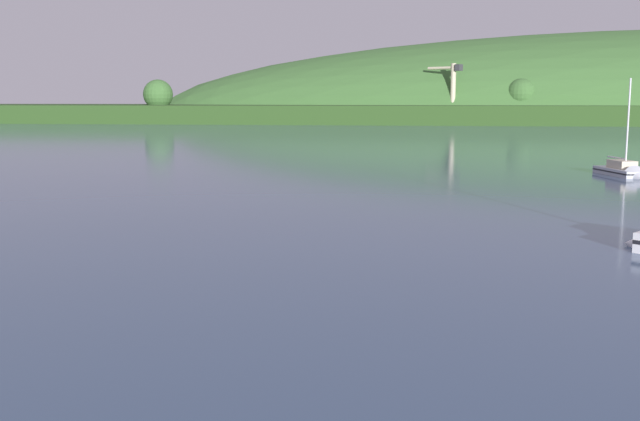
% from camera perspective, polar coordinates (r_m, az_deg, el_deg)
% --- Properties ---
extents(dockside_crane, '(10.31, 6.66, 17.13)m').
position_cam_1_polar(dockside_crane, '(222.16, 10.08, 8.65)').
color(dockside_crane, '#4C4C51').
rests_on(dockside_crane, ground).
extents(sailboat_near_mooring, '(4.23, 7.18, 9.71)m').
position_cam_1_polar(sailboat_near_mooring, '(71.91, 22.30, 2.59)').
color(sailboat_near_mooring, '#ADB2BC').
rests_on(sailboat_near_mooring, ground).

